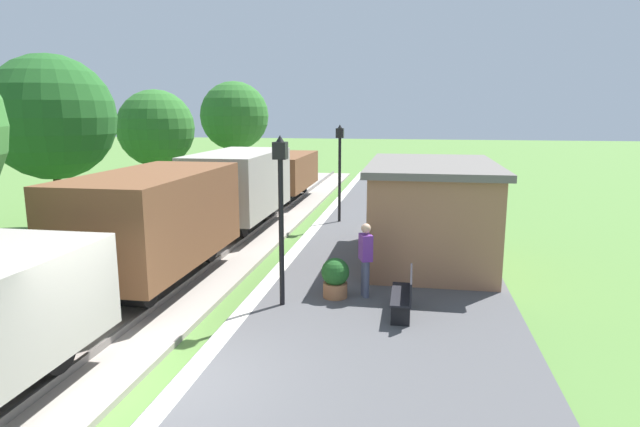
% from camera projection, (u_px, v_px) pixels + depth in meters
% --- Properties ---
extents(ground_plane, '(160.00, 160.00, 0.00)m').
position_uv_depth(ground_plane, '(159.00, 396.00, 8.45)').
color(ground_plane, '#517A38').
extents(platform_slab, '(6.00, 60.00, 0.25)m').
position_uv_depth(platform_slab, '(360.00, 407.00, 7.89)').
color(platform_slab, '#4C4C4F').
rests_on(platform_slab, ground).
extents(platform_edge_stripe, '(0.36, 60.00, 0.01)m').
position_uv_depth(platform_edge_stripe, '(182.00, 383.00, 8.34)').
color(platform_edge_stripe, silver).
rests_on(platform_edge_stripe, platform_slab).
extents(track_ballast, '(3.80, 60.00, 0.12)m').
position_uv_depth(track_ballast, '(24.00, 379.00, 8.85)').
color(track_ballast, '#9E9389').
rests_on(track_ballast, ground).
extents(rail_near, '(0.07, 60.00, 0.14)m').
position_uv_depth(rail_near, '(62.00, 376.00, 8.70)').
color(rail_near, slate).
rests_on(rail_near, track_ballast).
extents(freight_train, '(2.50, 26.00, 2.72)m').
position_uv_depth(freight_train, '(205.00, 206.00, 16.38)').
color(freight_train, gray).
rests_on(freight_train, rail_near).
extents(station_hut, '(3.50, 5.80, 2.78)m').
position_uv_depth(station_hut, '(431.00, 210.00, 15.19)').
color(station_hut, '#9E6B4C').
rests_on(station_hut, platform_slab).
extents(bench_near_hut, '(0.42, 1.50, 0.91)m').
position_uv_depth(bench_near_hut, '(405.00, 293.00, 11.06)').
color(bench_near_hut, black).
rests_on(bench_near_hut, platform_slab).
extents(person_waiting, '(0.36, 0.44, 1.71)m').
position_uv_depth(person_waiting, '(366.00, 257.00, 12.09)').
color(person_waiting, '#474C66').
rests_on(person_waiting, platform_slab).
extents(potted_planter, '(0.64, 0.64, 0.92)m').
position_uv_depth(potted_planter, '(335.00, 277.00, 12.13)').
color(potted_planter, '#9E6642').
rests_on(potted_planter, platform_slab).
extents(lamp_post_near, '(0.28, 0.28, 3.70)m').
position_uv_depth(lamp_post_near, '(281.00, 190.00, 11.26)').
color(lamp_post_near, black).
rests_on(lamp_post_near, platform_slab).
extents(lamp_post_far, '(0.28, 0.28, 3.70)m').
position_uv_depth(lamp_post_far, '(340.00, 155.00, 20.10)').
color(lamp_post_far, black).
rests_on(lamp_post_far, platform_slab).
extents(tree_trackside_far, '(4.52, 4.52, 6.47)m').
position_uv_depth(tree_trackside_far, '(51.00, 118.00, 19.29)').
color(tree_trackside_far, '#4C3823').
rests_on(tree_trackside_far, ground).
extents(tree_field_left, '(3.71, 3.71, 5.47)m').
position_uv_depth(tree_field_left, '(156.00, 128.00, 25.82)').
color(tree_field_left, '#4C3823').
rests_on(tree_field_left, ground).
extents(tree_field_distant, '(4.12, 4.12, 6.22)m').
position_uv_depth(tree_field_distant, '(234.00, 116.00, 32.23)').
color(tree_field_distant, '#4C3823').
rests_on(tree_field_distant, ground).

